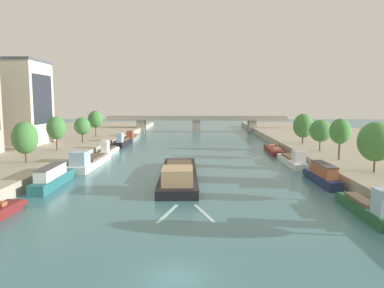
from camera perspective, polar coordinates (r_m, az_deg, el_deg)
The scene contains 24 objects.
ground_plane at distance 24.03m, azimuth -2.76°, elevation -20.54°, with size 400.00×400.00×0.00m, color #42757F.
quay_left at distance 86.45m, azimuth -25.69°, elevation -0.63°, with size 36.00×170.00×1.65m, color #A89E89.
quay_right at distance 85.03m, azimuth 26.57°, elevation -0.80°, with size 36.00×170.00×1.65m, color #A89E89.
barge_midriver at distance 50.34m, azimuth -2.14°, elevation -4.79°, with size 6.00×24.21×3.06m.
wake_behind_barge at distance 36.20m, azimuth -0.99°, elevation -10.91°, with size 5.59×6.02×0.03m.
moored_boat_left_end at distance 50.34m, azimuth -21.21°, elevation -4.96°, with size 2.41×12.20×2.77m.
moored_boat_left_far at distance 63.24m, azimuth -16.05°, elevation -2.64°, with size 3.36×16.24×3.21m.
moored_boat_left_lone at distance 76.88m, azimuth -13.04°, elevation -0.91°, with size 1.77×10.50×3.23m.
moored_boat_left_near at distance 90.18m, azimuth -10.87°, elevation 0.34°, with size 2.00×11.35×3.53m.
moored_boat_left_gap_after at distance 102.59m, azimuth -9.43°, elevation 1.07°, with size 2.60×13.09×3.03m.
moored_boat_right_second at distance 38.53m, azimuth 25.96°, elevation -8.99°, with size 1.76×10.51×3.44m.
moored_boat_right_gap_after at distance 51.29m, azimuth 19.95°, elevation -4.67°, with size 2.17×10.48×2.83m.
moored_boat_right_far at distance 64.80m, azimuth 15.67°, elevation -2.43°, with size 2.38×13.76×3.10m.
moored_boat_right_near at distance 79.29m, azimuth 12.85°, elevation -0.93°, with size 3.09×13.26×2.18m.
tree_left_far at distance 60.32m, azimuth -24.96°, elevation 0.90°, with size 3.83×3.83×6.31m.
tree_left_distant at distance 73.08m, azimuth -20.74°, elevation 2.39°, with size 3.57×3.57×6.49m.
tree_left_midway at distance 85.40m, azimuth -17.01°, elevation 2.72°, with size 3.64×3.64×5.71m.
tree_left_third at distance 98.13m, azimuth -15.07°, elevation 3.81°, with size 3.90×3.90×6.85m.
tree_right_distant at distance 52.97m, azimuth 27.12°, elevation 0.33°, with size 4.59×4.59×6.70m.
tree_right_by_lamp at distance 62.34m, azimuth 22.43°, elevation 1.86°, with size 3.33×3.33×6.61m.
tree_right_nearest at distance 71.93m, azimuth 19.70°, elevation 2.00°, with size 4.07×4.07×5.92m.
tree_right_past_mid at distance 83.45m, azimuth 17.21°, elevation 2.78°, with size 4.37×4.37×6.61m.
building_left_tall at distance 88.23m, azimuth -26.68°, elevation 5.93°, with size 14.27×12.03×18.21m.
bridge_far at distance 128.14m, azimuth 0.70°, elevation 3.54°, with size 63.52×4.40×5.76m.
Camera 1 is at (1.61, -21.28, 11.04)m, focal length 33.64 mm.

